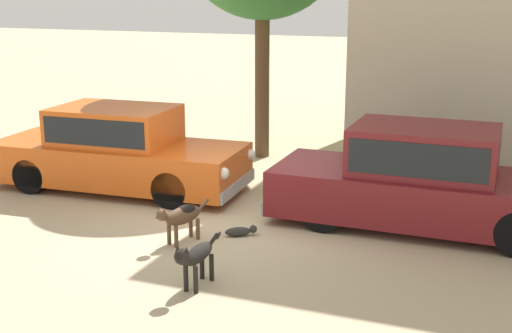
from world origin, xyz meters
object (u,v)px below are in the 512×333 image
object	(u,v)px
parked_sedan_nearest	(118,149)
stray_dog_tan	(195,256)
parked_sedan_second	(425,179)
stray_dog_spotted	(181,215)
stray_cat	(240,231)

from	to	relation	value
parked_sedan_nearest	stray_dog_tan	size ratio (longest dim) A/B	4.56
parked_sedan_second	stray_dog_spotted	size ratio (longest dim) A/B	4.77
stray_dog_tan	stray_dog_spotted	bearing A→B (deg)	-143.92
parked_sedan_second	stray_dog_spotted	bearing A→B (deg)	-148.04
stray_dog_tan	stray_cat	size ratio (longest dim) A/B	1.90
stray_cat	parked_sedan_nearest	bearing A→B (deg)	121.43
stray_dog_spotted	stray_dog_tan	size ratio (longest dim) A/B	0.95
parked_sedan_nearest	stray_cat	bearing A→B (deg)	-29.29
stray_dog_spotted	parked_sedan_nearest	bearing A→B (deg)	-110.69
parked_sedan_nearest	parked_sedan_second	size ratio (longest dim) A/B	1.00
stray_cat	parked_sedan_second	bearing A→B (deg)	-2.78
stray_dog_spotted	stray_cat	distance (m)	0.95
parked_sedan_second	stray_dog_spotted	distance (m)	3.74
parked_sedan_second	stray_cat	distance (m)	2.93
parked_sedan_nearest	stray_cat	distance (m)	3.44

